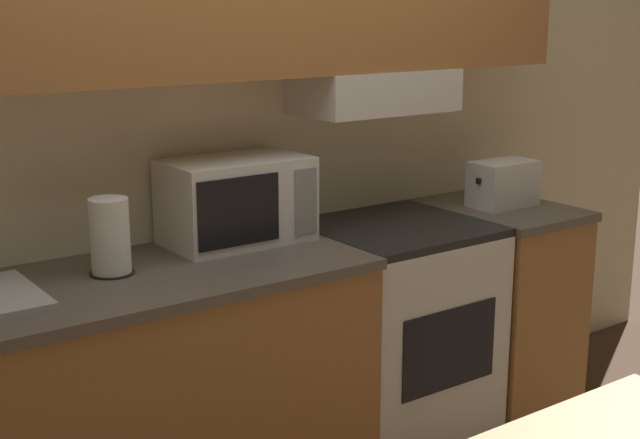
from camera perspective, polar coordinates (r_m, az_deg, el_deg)
wall_back at (r=3.17m, az=-5.91°, el=9.87°), size 5.17×0.38×2.55m
lower_counter_main at (r=2.98m, az=-12.79°, el=-12.10°), size 1.66×0.66×0.91m
lower_counter_right_stub at (r=3.91m, az=11.19°, el=-5.63°), size 0.47×0.66×0.91m
stove_range at (r=3.54m, az=4.77°, el=-7.48°), size 0.64×0.62×0.91m
microwave at (r=3.13m, az=-5.37°, el=1.22°), size 0.50×0.31×0.30m
toaster at (r=3.76m, az=11.65°, el=2.28°), size 0.29×0.16×0.19m
paper_towel_roll at (r=2.83m, az=-13.29°, el=-1.08°), size 0.14×0.14×0.24m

